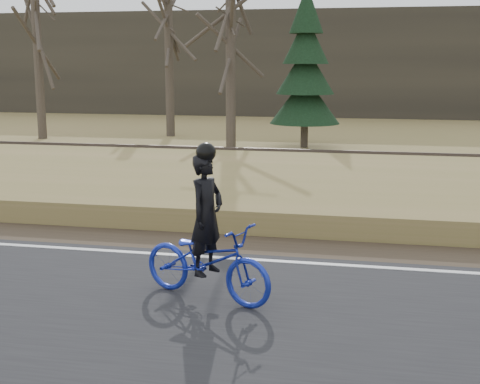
# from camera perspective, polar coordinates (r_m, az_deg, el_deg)

# --- Properties ---
(ground) EXTENTS (120.00, 120.00, 0.00)m
(ground) POSITION_cam_1_polar(r_m,az_deg,el_deg) (10.40, 11.76, -6.98)
(ground) COLOR olive
(ground) RESTS_ON ground
(road) EXTENTS (120.00, 6.00, 0.06)m
(road) POSITION_cam_1_polar(r_m,az_deg,el_deg) (8.05, 11.68, -12.27)
(road) COLOR black
(road) RESTS_ON ground
(edge_line) EXTENTS (120.00, 0.12, 0.01)m
(edge_line) POSITION_cam_1_polar(r_m,az_deg,el_deg) (10.57, 11.78, -6.31)
(edge_line) COLOR silver
(edge_line) RESTS_ON road
(shoulder) EXTENTS (120.00, 1.60, 0.04)m
(shoulder) POSITION_cam_1_polar(r_m,az_deg,el_deg) (11.54, 11.80, -5.05)
(shoulder) COLOR #473A2B
(shoulder) RESTS_ON ground
(embankment) EXTENTS (120.00, 5.00, 0.44)m
(embankment) POSITION_cam_1_polar(r_m,az_deg,el_deg) (14.41, 11.88, -0.99)
(embankment) COLOR olive
(embankment) RESTS_ON ground
(ballast) EXTENTS (120.00, 3.00, 0.45)m
(ballast) POSITION_cam_1_polar(r_m,az_deg,el_deg) (18.14, 11.92, 1.51)
(ballast) COLOR slate
(ballast) RESTS_ON ground
(railroad) EXTENTS (120.00, 2.40, 0.29)m
(railroad) POSITION_cam_1_polar(r_m,az_deg,el_deg) (18.09, 11.96, 2.46)
(railroad) COLOR black
(railroad) RESTS_ON ballast
(treeline_backdrop) EXTENTS (120.00, 4.00, 6.00)m
(treeline_backdrop) POSITION_cam_1_polar(r_m,az_deg,el_deg) (39.90, 12.16, 10.66)
(treeline_backdrop) COLOR #383328
(treeline_backdrop) RESTS_ON ground
(cyclist) EXTENTS (2.10, 1.35, 2.10)m
(cyclist) POSITION_cam_1_polar(r_m,az_deg,el_deg) (8.89, -2.84, -5.03)
(cyclist) COLOR #1727A0
(cyclist) RESTS_ON road
(bare_tree_far_left) EXTENTS (0.36, 0.36, 8.14)m
(bare_tree_far_left) POSITION_cam_1_polar(r_m,az_deg,el_deg) (28.81, -16.93, 12.45)
(bare_tree_far_left) COLOR #4F453A
(bare_tree_far_left) RESTS_ON ground
(bare_tree_left) EXTENTS (0.36, 0.36, 6.97)m
(bare_tree_left) POSITION_cam_1_polar(r_m,az_deg,el_deg) (28.72, -6.07, 11.70)
(bare_tree_left) COLOR #4F453A
(bare_tree_left) RESTS_ON ground
(bare_tree_near_left) EXTENTS (0.36, 0.36, 7.22)m
(bare_tree_near_left) POSITION_cam_1_polar(r_m,az_deg,el_deg) (24.26, -0.80, 12.16)
(bare_tree_near_left) COLOR #4F453A
(bare_tree_near_left) RESTS_ON ground
(conifer) EXTENTS (2.60, 2.60, 5.88)m
(conifer) POSITION_cam_1_polar(r_m,az_deg,el_deg) (24.97, 5.61, 10.18)
(conifer) COLOR #4F453A
(conifer) RESTS_ON ground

